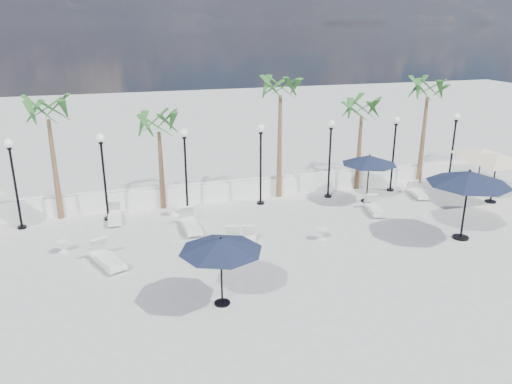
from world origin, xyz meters
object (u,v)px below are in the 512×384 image
object	(u,v)px
lounger_0	(107,258)
lounger_2	(231,242)
parasol_navy_left	(221,245)
parasol_navy_right	(469,178)
parasol_navy_mid	(369,160)
parasol_cream_sq_a	(498,154)
lounger_4	(191,224)
parasol_cream_sq_b	(483,149)
lounger_6	(374,208)
lounger_1	(114,216)
lounger_3	(247,242)
lounger_5	(417,192)

from	to	relation	value
lounger_0	lounger_2	distance (m)	4.60
parasol_navy_left	parasol_navy_right	distance (m)	10.50
parasol_navy_mid	parasol_cream_sq_a	bearing A→B (deg)	-17.54
lounger_0	parasol_cream_sq_a	size ratio (longest dim) A/B	0.39
parasol_navy_left	parasol_navy_right	xyz separation A→B (m)	(10.27, 2.08, 0.55)
lounger_4	parasol_cream_sq_b	size ratio (longest dim) A/B	0.42
lounger_2	parasol_cream_sq_b	world-z (taller)	parasol_cream_sq_b
parasol_navy_mid	parasol_cream_sq_a	size ratio (longest dim) A/B	0.50
lounger_6	parasol_navy_left	bearing A→B (deg)	-132.76
lounger_6	parasol_cream_sq_b	distance (m)	7.15
lounger_1	parasol_navy_left	xyz separation A→B (m)	(2.97, -7.95, 1.75)
lounger_2	lounger_3	xyz separation A→B (m)	(0.57, -0.19, 0.01)
lounger_3	lounger_4	world-z (taller)	lounger_4
parasol_navy_left	lounger_5	bearing A→B (deg)	31.38
lounger_2	lounger_5	xyz separation A→B (m)	(10.29, 3.14, -0.00)
lounger_2	parasol_navy_right	bearing A→B (deg)	6.86
lounger_1	parasol_navy_right	distance (m)	14.67
lounger_0	parasol_cream_sq_b	size ratio (longest dim) A/B	0.43
lounger_4	lounger_2	bearing A→B (deg)	-62.54
lounger_1	lounger_6	bearing A→B (deg)	-10.84
lounger_1	lounger_5	size ratio (longest dim) A/B	1.04
lounger_3	parasol_navy_left	size ratio (longest dim) A/B	0.69
lounger_2	lounger_3	distance (m)	0.60
parasol_navy_left	parasol_cream_sq_a	bearing A→B (deg)	20.08
lounger_0	lounger_3	world-z (taller)	lounger_0
lounger_0	lounger_4	distance (m)	4.09
lounger_4	parasol_navy_right	distance (m)	11.21
parasol_navy_left	parasol_navy_mid	size ratio (longest dim) A/B	0.97
lounger_5	parasol_cream_sq_b	size ratio (longest dim) A/B	0.36
lounger_6	parasol_navy_left	size ratio (longest dim) A/B	0.71
parasol_navy_left	lounger_3	bearing A→B (deg)	63.80
lounger_6	parasol_navy_mid	bearing A→B (deg)	88.17
lounger_4	parasol_navy_left	distance (m)	6.29
lounger_1	lounger_2	bearing A→B (deg)	-42.99
lounger_2	lounger_5	size ratio (longest dim) A/B	1.01
parasol_cream_sq_a	lounger_4	bearing A→B (deg)	177.01
lounger_4	lounger_0	bearing A→B (deg)	-147.96
lounger_0	lounger_5	world-z (taller)	lounger_0
lounger_3	parasol_navy_mid	size ratio (longest dim) A/B	0.67
parasol_navy_left	parasol_cream_sq_a	world-z (taller)	parasol_cream_sq_a
lounger_2	lounger_3	bearing A→B (deg)	-0.04
lounger_3	lounger_5	distance (m)	10.28
parasol_navy_mid	lounger_4	bearing A→B (deg)	-173.17
parasol_navy_left	lounger_2	bearing A→B (deg)	72.13
parasol_navy_left	parasol_cream_sq_b	world-z (taller)	parasol_cream_sq_b
lounger_5	parasol_cream_sq_b	distance (m)	4.08
parasol_navy_right	lounger_0	bearing A→B (deg)	173.04
lounger_4	lounger_6	world-z (taller)	lounger_4
parasol_navy_mid	lounger_0	bearing A→B (deg)	-164.55
parasol_navy_right	parasol_cream_sq_a	world-z (taller)	parasol_navy_right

